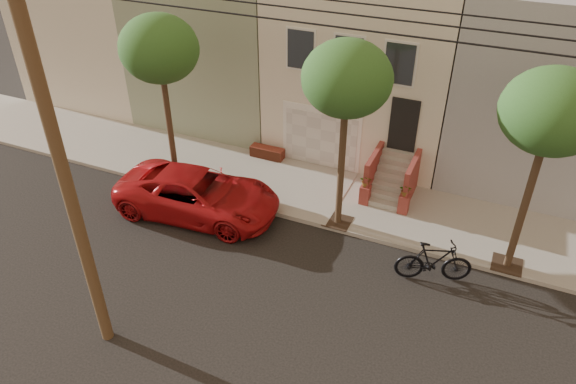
% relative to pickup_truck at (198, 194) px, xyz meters
% --- Properties ---
extents(ground, '(90.00, 90.00, 0.00)m').
position_rel_pickup_truck_xyz_m(ground, '(3.72, -2.63, -0.79)').
color(ground, black).
rests_on(ground, ground).
extents(sidewalk, '(40.00, 3.70, 0.15)m').
position_rel_pickup_truck_xyz_m(sidewalk, '(3.72, 2.72, -0.72)').
color(sidewalk, gray).
rests_on(sidewalk, ground).
extents(house_row, '(33.10, 11.70, 7.00)m').
position_rel_pickup_truck_xyz_m(house_row, '(3.72, 8.56, 2.85)').
color(house_row, beige).
rests_on(house_row, sidewalk).
extents(tree_left, '(2.70, 2.57, 6.30)m').
position_rel_pickup_truck_xyz_m(tree_left, '(-1.78, 1.27, 4.46)').
color(tree_left, '#2D2116').
rests_on(tree_left, sidewalk).
extents(tree_mid, '(2.70, 2.57, 6.30)m').
position_rel_pickup_truck_xyz_m(tree_mid, '(4.72, 1.27, 4.46)').
color(tree_mid, '#2D2116').
rests_on(tree_mid, sidewalk).
extents(tree_right, '(2.70, 2.57, 6.30)m').
position_rel_pickup_truck_xyz_m(tree_right, '(10.22, 1.27, 4.46)').
color(tree_right, '#2D2116').
rests_on(tree_right, sidewalk).
extents(pickup_truck, '(5.91, 3.11, 1.59)m').
position_rel_pickup_truck_xyz_m(pickup_truck, '(0.00, 0.00, 0.00)').
color(pickup_truck, '#AD1216').
rests_on(pickup_truck, ground).
extents(motorcycle, '(2.35, 1.36, 1.36)m').
position_rel_pickup_truck_xyz_m(motorcycle, '(8.17, -0.13, -0.11)').
color(motorcycle, black).
rests_on(motorcycle, ground).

